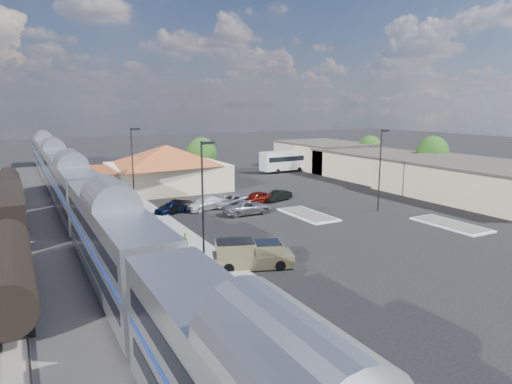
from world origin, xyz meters
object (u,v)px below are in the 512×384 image
pickup_truck (253,255)px  suv (247,207)px  coach_bus (290,160)px  station_depot (166,167)px

pickup_truck → suv: bearing=-6.9°
suv → coach_bus: size_ratio=0.47×
station_depot → suv: bearing=-80.1°
pickup_truck → station_depot: bearing=12.1°
pickup_truck → coach_bus: (28.40, 39.84, 1.16)m
pickup_truck → suv: size_ratio=1.14×
suv → coach_bus: coach_bus is taller
station_depot → coach_bus: 25.36m
suv → coach_bus: bearing=-39.8°
coach_bus → pickup_truck: bearing=141.6°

